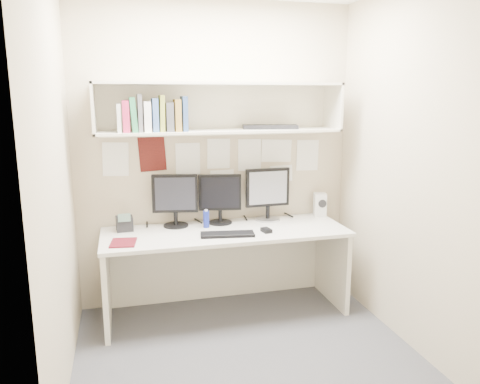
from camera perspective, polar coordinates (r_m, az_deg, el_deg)
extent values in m
cube|color=#434348|center=(3.58, 0.70, -18.83)|extent=(2.40, 2.00, 0.01)
cube|color=#BAAB8E|center=(4.09, -2.91, 4.41)|extent=(2.40, 0.02, 2.60)
cube|color=#BAAB8E|center=(2.20, 7.60, -2.11)|extent=(2.40, 0.02, 2.60)
cube|color=#BAAB8E|center=(3.05, -21.60, 1.06)|extent=(0.02, 2.00, 2.60)
cube|color=#BAAB8E|center=(3.63, 19.42, 2.81)|extent=(0.02, 2.00, 2.60)
cube|color=beige|center=(3.87, -1.75, -4.89)|extent=(2.00, 0.70, 0.03)
cube|color=beige|center=(4.29, -2.70, -8.33)|extent=(1.96, 0.02, 0.70)
cube|color=beige|center=(3.88, -2.36, 7.43)|extent=(2.00, 0.38, 0.02)
cube|color=beige|center=(3.87, -2.41, 13.06)|extent=(2.00, 0.38, 0.02)
cube|color=beige|center=(4.04, -2.93, 10.30)|extent=(2.00, 0.02, 0.40)
cube|color=beige|center=(3.79, -17.43, 9.69)|extent=(0.02, 0.38, 0.40)
cube|color=beige|center=(4.19, 11.20, 10.15)|extent=(0.02, 0.38, 0.40)
cylinder|color=black|center=(4.01, -7.81, -4.05)|extent=(0.21, 0.21, 0.02)
cylinder|color=black|center=(3.99, -7.83, -3.22)|extent=(0.03, 0.03, 0.10)
cube|color=black|center=(3.95, -7.94, -0.18)|extent=(0.38, 0.10, 0.32)
cube|color=black|center=(3.93, -7.91, -0.23)|extent=(0.33, 0.06, 0.28)
cylinder|color=black|center=(4.07, -2.41, -3.72)|extent=(0.20, 0.20, 0.01)
cylinder|color=black|center=(4.05, -2.42, -2.93)|extent=(0.03, 0.03, 0.10)
cube|color=black|center=(4.02, -2.48, -0.04)|extent=(0.37, 0.10, 0.31)
cube|color=black|center=(4.00, -2.42, -0.10)|extent=(0.32, 0.06, 0.27)
cylinder|color=#A5A5AA|center=(4.17, 3.38, -3.32)|extent=(0.22, 0.22, 0.02)
cylinder|color=black|center=(4.16, 3.40, -2.48)|extent=(0.04, 0.04, 0.11)
cube|color=black|center=(4.12, 3.38, 0.57)|extent=(0.40, 0.05, 0.34)
cube|color=silver|center=(4.10, 3.47, 0.51)|extent=(0.35, 0.02, 0.29)
cube|color=black|center=(3.71, -1.54, -5.18)|extent=(0.44, 0.21, 0.02)
cube|color=black|center=(3.81, 3.22, -4.68)|extent=(0.08, 0.11, 0.03)
cube|color=beige|center=(4.35, 9.70, -1.52)|extent=(0.13, 0.13, 0.21)
cylinder|color=black|center=(4.29, 10.01, -1.41)|extent=(0.07, 0.02, 0.07)
cylinder|color=navy|center=(3.93, -4.14, -3.33)|extent=(0.05, 0.05, 0.14)
cylinder|color=white|center=(3.91, -4.16, -2.27)|extent=(0.03, 0.03, 0.02)
cube|color=#510E17|center=(3.63, -14.04, -6.01)|extent=(0.21, 0.25, 0.01)
cube|color=black|center=(3.94, -13.90, -3.76)|extent=(0.14, 0.12, 0.12)
cube|color=#4C6659|center=(3.87, -13.93, -3.06)|extent=(0.10, 0.02, 0.07)
cube|color=beige|center=(3.72, -14.54, 8.72)|extent=(0.03, 0.18, 0.22)
cube|color=#B2214A|center=(3.72, -13.75, 8.94)|extent=(0.05, 0.18, 0.24)
cube|color=#267447|center=(3.72, -12.86, 9.16)|extent=(0.04, 0.18, 0.26)
cube|color=#504E53|center=(3.73, -12.11, 9.38)|extent=(0.03, 0.18, 0.29)
cube|color=white|center=(3.73, -11.25, 8.99)|extent=(0.05, 0.18, 0.23)
cube|color=#37558B|center=(3.73, -10.32, 9.21)|extent=(0.04, 0.18, 0.26)
cube|color=olive|center=(3.74, -9.52, 9.42)|extent=(0.04, 0.18, 0.28)
cube|color=#3A393C|center=(3.74, -8.62, 9.03)|extent=(0.06, 0.18, 0.22)
cube|color=olive|center=(3.75, -7.65, 9.24)|extent=(0.05, 0.18, 0.25)
cube|color=navy|center=(3.76, -6.82, 9.45)|extent=(0.04, 0.18, 0.27)
cube|color=black|center=(4.01, 3.70, 7.94)|extent=(0.49, 0.27, 0.03)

